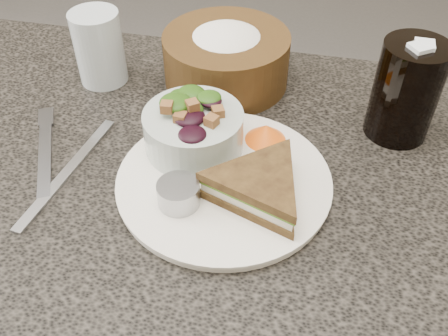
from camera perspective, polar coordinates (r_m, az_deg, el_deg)
dining_table at (r=0.96m, az=-2.35°, el=-17.54°), size 1.00×0.70×0.75m
dinner_plate at (r=0.64m, az=-0.00°, el=-1.56°), size 0.27×0.27×0.01m
sandwich at (r=0.60m, az=4.10°, el=-2.13°), size 0.20×0.20×0.04m
salad_bowl at (r=0.66m, az=-3.52°, el=4.97°), size 0.17×0.17×0.08m
dressing_ramekin at (r=0.60m, az=-5.22°, el=-2.99°), size 0.06×0.06×0.03m
orange_wedge at (r=0.69m, az=4.80°, el=4.04°), size 0.08×0.08×0.03m
fork at (r=0.73m, az=-19.78°, el=1.50°), size 0.09×0.16×0.00m
knife at (r=0.69m, az=-17.37°, el=-0.33°), size 0.04×0.22×0.00m
bread_basket at (r=0.80m, az=0.27°, el=13.23°), size 0.20×0.20×0.11m
cola_glass at (r=0.73m, az=20.18°, el=8.66°), size 0.09×0.09×0.15m
water_glass at (r=0.83m, az=-14.09°, el=13.20°), size 0.09×0.09×0.12m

